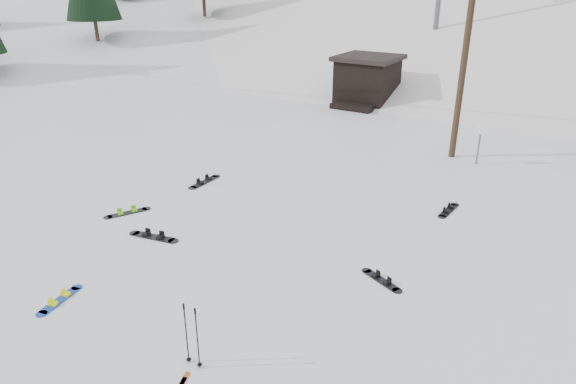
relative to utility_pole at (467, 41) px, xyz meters
The scene contains 15 objects.
ground 14.90m from the utility_pole, 98.13° to the right, with size 200.00×200.00×0.00m, color white.
ski_slope 44.31m from the utility_pole, 92.79° to the left, with size 60.00×75.00×45.00m, color white.
ridge_left 53.35m from the utility_pole, 138.18° to the left, with size 34.00×85.00×38.00m, color white.
treeline_left 44.65m from the utility_pole, 144.16° to the left, with size 20.00×64.00×10.00m, color black, non-canonical shape.
treeline_crest 72.18m from the utility_pole, 91.59° to the left, with size 50.00×6.00×10.00m, color black, non-canonical shape.
utility_pole is the anchor object (origin of this frame).
trail_sign 3.60m from the utility_pole, 21.04° to the right, with size 0.50×0.09×1.85m.
lift_hut 10.40m from the utility_pole, 135.24° to the left, with size 3.40×4.10×2.75m.
hero_snowboard 16.67m from the utility_pole, 107.95° to the right, with size 0.48×1.36×0.10m.
ski_poles 15.71m from the utility_pole, 93.06° to the right, with size 0.38×0.10×1.38m.
board_scatter_a 13.77m from the utility_pole, 114.43° to the right, with size 1.61×0.55×0.11m.
board_scatter_b 11.36m from the utility_pole, 131.80° to the right, with size 0.32×1.65×0.12m.
board_scatter_c 14.04m from the utility_pole, 123.29° to the right, with size 0.84×1.38×0.11m.
board_scatter_d 11.49m from the utility_pole, 83.67° to the right, with size 1.26×0.70×0.09m.
board_scatter_f 7.30m from the utility_pole, 75.39° to the right, with size 0.36×1.43×0.10m.
Camera 1 is at (6.94, -6.94, 7.09)m, focal length 32.00 mm.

